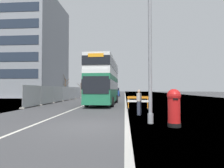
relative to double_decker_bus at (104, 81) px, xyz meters
name	(u,v)px	position (x,y,z in m)	size (l,w,h in m)	color
ground	(101,127)	(1.28, -12.09, -2.73)	(140.00, 280.00, 0.10)	#424244
double_decker_bus	(104,81)	(0.00, 0.00, 0.00)	(3.00, 10.19, 5.05)	#1E6B47
lamppost_foreground	(150,47)	(3.68, -11.26, 1.21)	(0.29, 0.70, 8.25)	gray
red_pillar_postbox	(174,106)	(4.65, -11.97, -1.73)	(0.62, 0.62, 1.74)	black
roadworks_barrier	(138,101)	(3.54, -4.49, -1.98)	(1.87, 0.59, 1.11)	orange
construction_site_fence	(62,94)	(-6.65, 5.01, -1.64)	(0.44, 20.60, 2.17)	#A8AAAD
car_oncoming_near	(111,93)	(-0.55, 16.65, -1.63)	(2.05, 3.89, 2.25)	navy
car_receding_mid	(116,92)	(0.16, 23.86, -1.70)	(2.04, 4.20, 2.08)	navy
bare_tree_far_verge_near	(59,88)	(-14.95, 25.98, -0.54)	(2.60, 2.86, 4.85)	#4C3D2D
bare_tree_far_verge_mid	(65,86)	(-13.18, 25.50, -0.01)	(2.07, 3.54, 5.60)	#4C3D2D
bare_tree_far_verge_far	(81,87)	(-13.85, 44.78, -0.26)	(3.04, 3.18, 4.76)	#4C3D2D
pedestrian_at_kerb	(139,102)	(3.34, -8.33, -1.83)	(0.34, 0.34, 1.70)	#2D3342
backdrop_office_block	(14,49)	(-24.74, 21.32, 8.88)	(22.15, 16.64, 23.11)	gray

